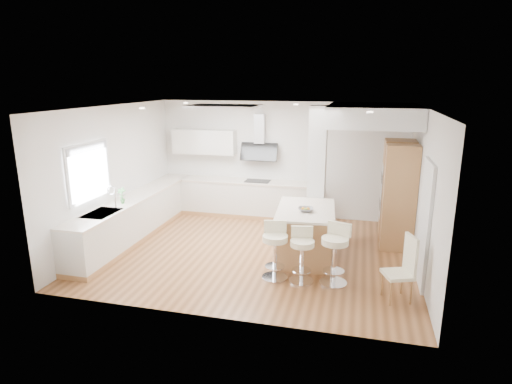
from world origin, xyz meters
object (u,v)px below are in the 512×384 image
(bar_stool_b, at_px, (302,252))
(bar_stool_c, at_px, (335,251))
(peninsula, at_px, (305,233))
(dining_chair, at_px, (404,266))
(bar_stool_a, at_px, (275,247))

(bar_stool_b, relative_size, bar_stool_c, 0.91)
(peninsula, relative_size, bar_stool_c, 1.62)
(bar_stool_b, xyz_separation_m, bar_stool_c, (0.53, 0.05, 0.05))
(bar_stool_b, height_order, dining_chair, dining_chair)
(bar_stool_a, bearing_deg, bar_stool_c, -9.92)
(bar_stool_a, relative_size, bar_stool_c, 0.96)
(bar_stool_a, relative_size, bar_stool_b, 1.06)
(peninsula, relative_size, bar_stool_b, 1.79)
(bar_stool_b, xyz_separation_m, dining_chair, (1.58, -0.24, 0.03))
(bar_stool_b, distance_m, dining_chair, 1.60)
(peninsula, xyz_separation_m, bar_stool_c, (0.61, -0.97, 0.09))
(bar_stool_a, xyz_separation_m, bar_stool_c, (0.99, 0.03, 0.02))
(bar_stool_a, xyz_separation_m, dining_chair, (2.04, -0.26, -0.00))
(peninsula, distance_m, bar_stool_c, 1.15)
(bar_stool_b, bearing_deg, bar_stool_a, 166.28)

